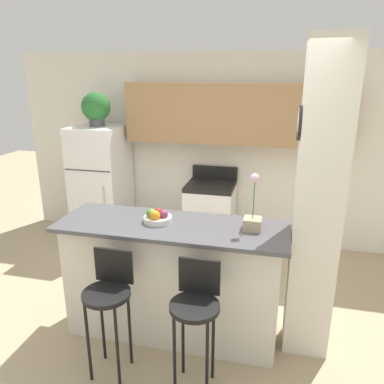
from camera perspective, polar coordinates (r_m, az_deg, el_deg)
ground_plane at (r=3.71m, az=-2.85°, el=-20.26°), size 14.00×14.00×0.00m
wall_back at (r=4.99m, az=4.83°, el=8.68°), size 5.60×0.38×2.55m
pillar_right at (r=3.08m, az=18.58°, el=-2.24°), size 0.38×0.32×2.55m
counter_bar at (r=3.41m, az=-2.99°, el=-13.11°), size 1.96×0.67×1.07m
refrigerator at (r=5.33m, az=-13.59°, el=1.11°), size 0.66×0.74×1.61m
stove_range at (r=5.02m, az=2.79°, el=-3.58°), size 0.62×0.63×1.07m
bar_stool_left at (r=3.01m, az=-12.56°, el=-15.04°), size 0.36×0.36×1.00m
bar_stool_right at (r=2.81m, az=0.57°, el=-17.15°), size 0.36×0.36×1.00m
potted_plant_on_fridge at (r=5.14m, az=-14.43°, el=12.30°), size 0.37×0.37×0.44m
orchid_vase at (r=3.06m, az=9.25°, el=-3.80°), size 0.14×0.14×0.47m
fruit_bowl at (r=3.20m, az=-5.34°, el=-3.82°), size 0.24×0.24×0.12m
trash_bin at (r=5.10m, az=-8.81°, el=-6.74°), size 0.28×0.28×0.38m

